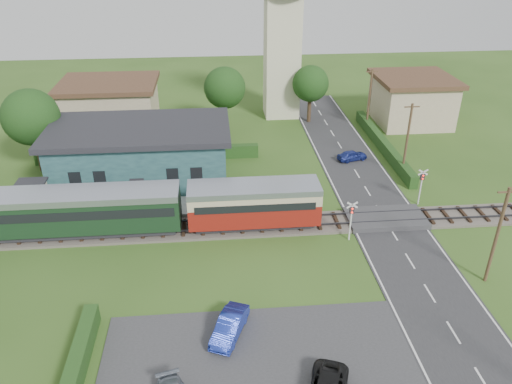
{
  "coord_description": "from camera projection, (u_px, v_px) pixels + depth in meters",
  "views": [
    {
      "loc": [
        -3.34,
        -31.01,
        20.91
      ],
      "look_at": [
        -0.22,
        4.0,
        2.04
      ],
      "focal_mm": 35.0,
      "sensor_mm": 36.0,
      "label": 1
    }
  ],
  "objects": [
    {
      "name": "ground",
      "position": [
        264.0,
        241.0,
        37.36
      ],
      "size": [
        120.0,
        120.0,
        0.0
      ],
      "primitive_type": "plane",
      "color": "#2D4C19"
    },
    {
      "name": "railway_track",
      "position": [
        261.0,
        226.0,
        39.07
      ],
      "size": [
        76.0,
        3.2,
        0.49
      ],
      "color": "#4C443D",
      "rests_on": "ground"
    },
    {
      "name": "road",
      "position": [
        394.0,
        234.0,
        38.13
      ],
      "size": [
        6.0,
        70.0,
        0.05
      ],
      "primitive_type": "cube",
      "color": "#28282B",
      "rests_on": "ground"
    },
    {
      "name": "car_park",
      "position": [
        259.0,
        366.0,
        26.7
      ],
      "size": [
        17.0,
        9.0,
        0.08
      ],
      "primitive_type": "cube",
      "color": "#333335",
      "rests_on": "ground"
    },
    {
      "name": "crossing_deck",
      "position": [
        386.0,
        218.0,
        39.79
      ],
      "size": [
        6.2,
        3.4,
        0.45
      ],
      "primitive_type": "cube",
      "color": "#333335",
      "rests_on": "ground"
    },
    {
      "name": "platform",
      "position": [
        137.0,
        209.0,
        41.04
      ],
      "size": [
        30.0,
        3.0,
        0.45
      ],
      "primitive_type": "cube",
      "color": "gray",
      "rests_on": "ground"
    },
    {
      "name": "equipment_hut",
      "position": [
        33.0,
        197.0,
        39.69
      ],
      "size": [
        2.3,
        2.3,
        2.55
      ],
      "color": "beige",
      "rests_on": "platform"
    },
    {
      "name": "station_building",
      "position": [
        141.0,
        154.0,
        44.95
      ],
      "size": [
        16.0,
        9.0,
        5.3
      ],
      "color": "#1F4347",
      "rests_on": "ground"
    },
    {
      "name": "train",
      "position": [
        27.0,
        213.0,
        36.73
      ],
      "size": [
        43.2,
        2.9,
        3.4
      ],
      "color": "#232328",
      "rests_on": "ground"
    },
    {
      "name": "church_tower",
      "position": [
        283.0,
        30.0,
        57.49
      ],
      "size": [
        6.0,
        6.0,
        17.6
      ],
      "color": "beige",
      "rests_on": "ground"
    },
    {
      "name": "house_west",
      "position": [
        111.0,
        105.0,
        56.81
      ],
      "size": [
        10.8,
        8.8,
        5.5
      ],
      "color": "tan",
      "rests_on": "ground"
    },
    {
      "name": "house_east",
      "position": [
        412.0,
        99.0,
        58.67
      ],
      "size": [
        8.8,
        8.8,
        5.5
      ],
      "color": "tan",
      "rests_on": "ground"
    },
    {
      "name": "hedge_carpark",
      "position": [
        76.0,
        371.0,
        25.69
      ],
      "size": [
        0.8,
        9.0,
        1.2
      ],
      "primitive_type": "cube",
      "color": "#193814",
      "rests_on": "ground"
    },
    {
      "name": "hedge_roadside",
      "position": [
        383.0,
        144.0,
        52.23
      ],
      "size": [
        0.8,
        18.0,
        1.2
      ],
      "primitive_type": "cube",
      "color": "#193814",
      "rests_on": "ground"
    },
    {
      "name": "hedge_station",
      "position": [
        149.0,
        154.0,
        49.87
      ],
      "size": [
        22.0,
        0.8,
        1.3
      ],
      "primitive_type": "cube",
      "color": "#193814",
      "rests_on": "ground"
    },
    {
      "name": "tree_a",
      "position": [
        31.0,
        117.0,
        45.54
      ],
      "size": [
        5.2,
        5.2,
        8.0
      ],
      "color": "#332316",
      "rests_on": "ground"
    },
    {
      "name": "tree_b",
      "position": [
        225.0,
        88.0,
        55.02
      ],
      "size": [
        4.6,
        4.6,
        7.34
      ],
      "color": "#332316",
      "rests_on": "ground"
    },
    {
      "name": "tree_c",
      "position": [
        311.0,
        84.0,
        57.73
      ],
      "size": [
        4.2,
        4.2,
        6.78
      ],
      "color": "#332316",
      "rests_on": "ground"
    },
    {
      "name": "utility_pole_b",
      "position": [
        497.0,
        235.0,
        31.49
      ],
      "size": [
        1.4,
        0.22,
        7.0
      ],
      "color": "#473321",
      "rests_on": "ground"
    },
    {
      "name": "utility_pole_c",
      "position": [
        407.0,
        139.0,
        45.53
      ],
      "size": [
        1.4,
        0.22,
        7.0
      ],
      "color": "#473321",
      "rests_on": "ground"
    },
    {
      "name": "utility_pole_d",
      "position": [
        369.0,
        99.0,
        56.06
      ],
      "size": [
        1.4,
        0.22,
        7.0
      ],
      "color": "#473321",
      "rests_on": "ground"
    },
    {
      "name": "crossing_signal_near",
      "position": [
        351.0,
        215.0,
        36.49
      ],
      "size": [
        0.84,
        0.28,
        3.28
      ],
      "color": "silver",
      "rests_on": "ground"
    },
    {
      "name": "crossing_signal_far",
      "position": [
        422.0,
        182.0,
        41.27
      ],
      "size": [
        0.84,
        0.28,
        3.28
      ],
      "color": "silver",
      "rests_on": "ground"
    },
    {
      "name": "streetlamp_west",
      "position": [
        34.0,
        120.0,
        51.75
      ],
      "size": [
        0.3,
        0.3,
        5.15
      ],
      "color": "#3F3F47",
      "rests_on": "ground"
    },
    {
      "name": "streetlamp_east",
      "position": [
        371.0,
        91.0,
        60.87
      ],
      "size": [
        0.3,
        0.3,
        5.15
      ],
      "color": "#3F3F47",
      "rests_on": "ground"
    },
    {
      "name": "car_on_road",
      "position": [
        352.0,
        155.0,
        49.84
      ],
      "size": [
        3.22,
        1.98,
        1.03
      ],
      "primitive_type": "imported",
      "rotation": [
        0.0,
        0.0,
        1.85
      ],
      "color": "navy",
      "rests_on": "road"
    },
    {
      "name": "car_park_blue",
      "position": [
        230.0,
        326.0,
        28.47
      ],
      "size": [
        2.55,
        3.86,
        1.2
      ],
      "primitive_type": "imported",
      "rotation": [
        0.0,
        0.0,
        -0.39
      ],
      "color": "#1B2D99",
      "rests_on": "car_park"
    },
    {
      "name": "pedestrian_near",
      "position": [
        240.0,
        197.0,
        40.6
      ],
      "size": [
        0.73,
        0.59,
        1.75
      ],
      "primitive_type": "imported",
      "rotation": [
        0.0,
        0.0,
        3.44
      ],
      "color": "gray",
      "rests_on": "platform"
    },
    {
      "name": "pedestrian_far",
      "position": [
        36.0,
        203.0,
        39.95
      ],
      "size": [
        0.7,
        0.85,
        1.62
      ],
      "primitive_type": "imported",
      "rotation": [
        0.0,
        0.0,
        1.46
      ],
      "color": "gray",
      "rests_on": "platform"
    }
  ]
}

